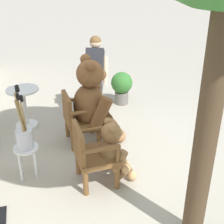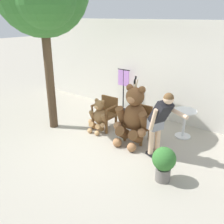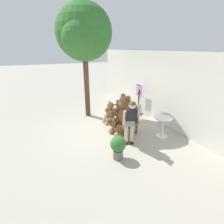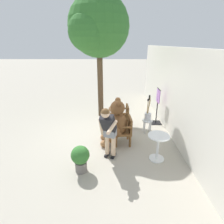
% 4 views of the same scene
% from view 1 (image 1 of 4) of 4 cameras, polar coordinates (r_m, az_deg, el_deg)
% --- Properties ---
extents(ground_plane, '(60.00, 60.00, 0.00)m').
position_cam_1_polar(ground_plane, '(4.96, 3.67, -7.34)').
color(ground_plane, '#A8A091').
extents(wooden_chair_left, '(0.58, 0.54, 0.86)m').
position_cam_1_polar(wooden_chair_left, '(4.11, -3.68, -7.48)').
color(wooden_chair_left, brown).
rests_on(wooden_chair_left, ground).
extents(wooden_chair_right, '(0.59, 0.55, 0.86)m').
position_cam_1_polar(wooden_chair_right, '(5.02, -6.19, -0.91)').
color(wooden_chair_right, brown).
rests_on(wooden_chair_right, ground).
extents(teddy_bear_large, '(0.86, 0.83, 1.43)m').
position_cam_1_polar(teddy_bear_large, '(4.96, -3.40, 1.95)').
color(teddy_bear_large, brown).
rests_on(teddy_bear_large, ground).
extents(teddy_bear_small, '(0.54, 0.51, 0.89)m').
position_cam_1_polar(teddy_bear_small, '(4.18, 0.23, -7.16)').
color(teddy_bear_small, olive).
rests_on(teddy_bear_small, ground).
extents(person_visitor, '(0.86, 0.48, 1.52)m').
position_cam_1_polar(person_visitor, '(5.65, -3.16, 7.26)').
color(person_visitor, black).
rests_on(person_visitor, ground).
extents(white_stool, '(0.34, 0.34, 0.46)m').
position_cam_1_polar(white_stool, '(4.43, -15.34, -7.36)').
color(white_stool, silver).
rests_on(white_stool, ground).
extents(brush_bucket, '(0.22, 0.22, 0.90)m').
position_cam_1_polar(brush_bucket, '(4.28, -15.79, -4.09)').
color(brush_bucket, silver).
rests_on(brush_bucket, white_stool).
extents(round_side_table, '(0.56, 0.56, 0.72)m').
position_cam_1_polar(round_side_table, '(5.72, -15.77, 1.58)').
color(round_side_table, silver).
rests_on(round_side_table, ground).
extents(potted_plant, '(0.44, 0.44, 0.68)m').
position_cam_1_polar(potted_plant, '(6.42, 1.78, 4.84)').
color(potted_plant, slate).
rests_on(potted_plant, ground).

